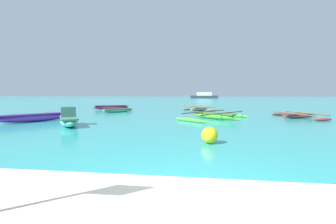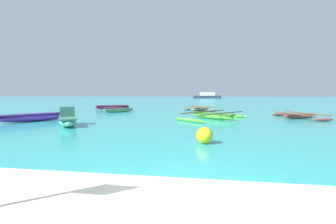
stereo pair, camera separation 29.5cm
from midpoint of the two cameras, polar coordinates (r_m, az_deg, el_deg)
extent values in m
plane|color=teal|center=(3.41, 4.55, -24.19)|extent=(240.00, 240.00, 0.00)
ellipsoid|color=#8C2753|center=(23.75, -13.60, 1.14)|extent=(3.48, 1.93, 0.45)
cube|color=#5A223A|center=(23.74, -13.60, 1.59)|extent=(3.21, 1.80, 0.08)
ellipsoid|color=brown|center=(17.45, 30.82, -0.88)|extent=(2.53, 1.54, 0.30)
cube|color=brown|center=(17.44, 30.83, -0.53)|extent=(2.33, 1.44, 0.08)
cylinder|color=brown|center=(17.84, 32.10, -0.29)|extent=(1.43, 3.29, 0.07)
cylinder|color=brown|center=(17.05, 29.52, -0.38)|extent=(1.43, 3.29, 0.07)
ellipsoid|color=brown|center=(18.74, 26.99, -0.54)|extent=(1.39, 0.73, 0.20)
ellipsoid|color=brown|center=(16.26, 35.22, -1.61)|extent=(1.39, 0.73, 0.20)
ellipsoid|color=#62CAA9|center=(12.46, -23.51, -2.20)|extent=(2.01, 2.43, 0.46)
cube|color=#437B69|center=(12.44, -23.54, -1.32)|extent=(1.87, 2.25, 0.08)
cube|color=#437B69|center=(12.71, -23.64, 0.13)|extent=(0.95, 0.94, 0.51)
ellipsoid|color=purple|center=(15.41, -30.08, -1.18)|extent=(3.12, 3.64, 0.47)
cube|color=#4D2972|center=(15.39, -30.11, -0.46)|extent=(2.89, 3.36, 0.08)
ellipsoid|color=tan|center=(21.80, 8.50, 0.76)|extent=(2.07, 2.61, 0.33)
cube|color=#6F6853|center=(21.79, 8.50, 1.10)|extent=(1.93, 2.42, 0.08)
cylinder|color=brown|center=(22.29, 9.36, 1.32)|extent=(2.38, 1.63, 0.07)
cylinder|color=brown|center=(21.29, 7.60, 1.19)|extent=(2.38, 1.63, 0.07)
ellipsoid|color=tan|center=(22.61, 5.53, 0.76)|extent=(1.03, 1.40, 0.20)
ellipsoid|color=tan|center=(21.05, 11.68, 0.40)|extent=(1.03, 1.40, 0.20)
ellipsoid|color=#52BF35|center=(14.85, 11.87, -0.97)|extent=(2.87, 2.61, 0.41)
cube|color=#3A762A|center=(14.83, 11.88, -0.35)|extent=(2.65, 2.42, 0.08)
cylinder|color=brown|center=(14.38, 14.27, -0.31)|extent=(2.96, 3.35, 0.07)
cylinder|color=brown|center=(15.30, 9.64, 0.07)|extent=(2.96, 3.35, 0.07)
ellipsoid|color=#52BF35|center=(16.64, 16.52, -0.82)|extent=(2.00, 1.79, 0.20)
ellipsoid|color=#52BF35|center=(13.20, 5.98, -2.04)|extent=(2.00, 1.79, 0.20)
ellipsoid|color=#66B87E|center=(20.44, -12.05, 0.40)|extent=(2.43, 2.42, 0.30)
cube|color=#457152|center=(20.43, -12.05, 0.71)|extent=(2.25, 2.24, 0.08)
sphere|color=yellow|center=(7.54, 10.41, -5.85)|extent=(0.55, 0.55, 0.55)
cube|color=#2D333D|center=(80.08, 10.04, 3.80)|extent=(9.51, 2.09, 0.95)
cube|color=white|center=(80.07, 10.05, 4.54)|extent=(5.23, 1.78, 1.14)
camera|label=1|loc=(0.15, -89.50, 0.04)|focal=24.00mm
camera|label=2|loc=(0.15, 90.50, -0.04)|focal=24.00mm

